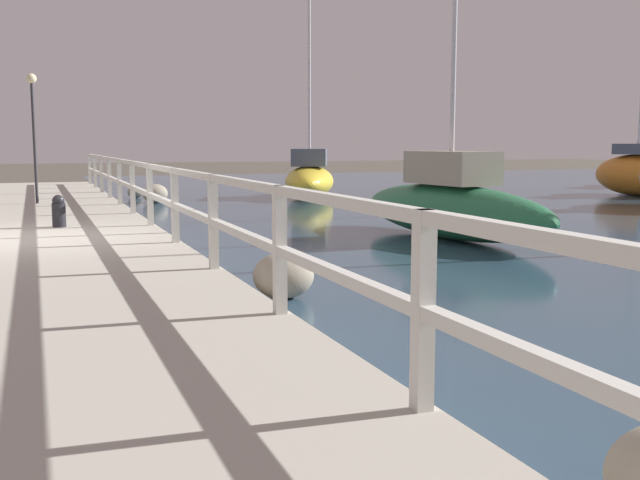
# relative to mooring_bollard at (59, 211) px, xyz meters

# --- Properties ---
(ground_plane) EXTENTS (120.00, 120.00, 0.00)m
(ground_plane) POSITION_rel_mooring_bollard_xyz_m (-0.60, -1.54, -0.57)
(ground_plane) COLOR #4C473D
(dock_walkway) EXTENTS (4.46, 36.00, 0.29)m
(dock_walkway) POSITION_rel_mooring_bollard_xyz_m (-0.60, -1.54, -0.42)
(dock_walkway) COLOR #B2AD9E
(dock_walkway) RESTS_ON ground
(railing) EXTENTS (0.10, 32.50, 1.09)m
(railing) POSITION_rel_mooring_bollard_xyz_m (1.53, -1.54, 0.46)
(railing) COLOR silver
(railing) RESTS_ON dock_walkway
(boulder_downstream) EXTENTS (0.75, 0.67, 0.56)m
(boulder_downstream) POSITION_rel_mooring_bollard_xyz_m (2.94, 8.57, -0.29)
(boulder_downstream) COLOR gray
(boulder_downstream) RESTS_ON ground
(boulder_far_strip) EXTENTS (0.49, 0.44, 0.37)m
(boulder_far_strip) POSITION_rel_mooring_bollard_xyz_m (2.65, 10.89, -0.38)
(boulder_far_strip) COLOR #666056
(boulder_far_strip) RESTS_ON ground
(boulder_upstream) EXTENTS (0.69, 0.62, 0.52)m
(boulder_upstream) POSITION_rel_mooring_bollard_xyz_m (2.18, -5.87, -0.31)
(boulder_upstream) COLOR gray
(boulder_upstream) RESTS_ON ground
(mooring_bollard) EXTENTS (0.23, 0.23, 0.56)m
(mooring_bollard) POSITION_rel_mooring_bollard_xyz_m (0.00, 0.00, 0.00)
(mooring_bollard) COLOR black
(mooring_bollard) RESTS_ON dock_walkway
(dock_lamp) EXTENTS (0.24, 0.24, 3.11)m
(dock_lamp) POSITION_rel_mooring_bollard_xyz_m (-0.33, 5.71, 1.93)
(dock_lamp) COLOR #2D2D33
(dock_lamp) RESTS_ON dock_walkway
(sailboat_yellow) EXTENTS (3.24, 4.89, 6.65)m
(sailboat_yellow) POSITION_rel_mooring_bollard_xyz_m (8.02, 9.19, 0.07)
(sailboat_yellow) COLOR gold
(sailboat_yellow) RESTS_ON water_surface
(sailboat_green) EXTENTS (1.77, 5.48, 6.92)m
(sailboat_green) POSITION_rel_mooring_bollard_xyz_m (6.72, -1.84, 0.05)
(sailboat_green) COLOR #236B42
(sailboat_green) RESTS_ON water_surface
(sailboat_orange) EXTENTS (1.89, 3.46, 7.22)m
(sailboat_orange) POSITION_rel_mooring_bollard_xyz_m (18.55, 5.95, 0.21)
(sailboat_orange) COLOR orange
(sailboat_orange) RESTS_ON water_surface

